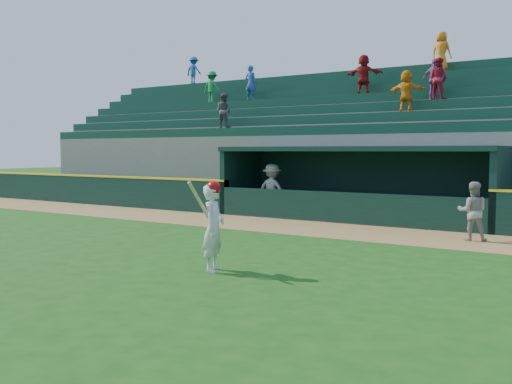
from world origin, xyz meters
TOP-DOWN VIEW (x-y plane):
  - ground at (0.00, 0.00)m, footprint 120.00×120.00m
  - warning_track at (0.00, 4.90)m, footprint 40.00×3.00m
  - field_wall_left at (-12.25, 6.55)m, footprint 15.50×0.30m
  - wall_stripe_left at (-12.25, 6.55)m, footprint 15.50×0.32m
  - dugout_player_front at (4.38, 5.09)m, footprint 0.87×0.76m
  - dugout_player_inside at (-2.94, 7.18)m, footprint 1.21×0.72m
  - dugout at (0.00, 8.00)m, footprint 9.40×2.80m
  - stands at (0.00, 12.57)m, footprint 34.50×6.25m
  - batter_at_plate at (1.04, -1.50)m, footprint 0.57×0.83m

SIDE VIEW (x-z plane):
  - ground at x=0.00m, z-range 0.00..0.00m
  - warning_track at x=0.00m, z-range 0.00..0.01m
  - field_wall_left at x=-12.25m, z-range 0.00..1.20m
  - dugout_player_front at x=4.38m, z-range 0.00..1.53m
  - batter_at_plate at x=1.04m, z-range 0.00..1.76m
  - dugout_player_inside at x=-2.94m, z-range 0.00..1.85m
  - wall_stripe_left at x=-12.25m, z-range 1.20..1.26m
  - dugout at x=0.00m, z-range 0.13..2.59m
  - stands at x=0.00m, z-range -1.33..6.13m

